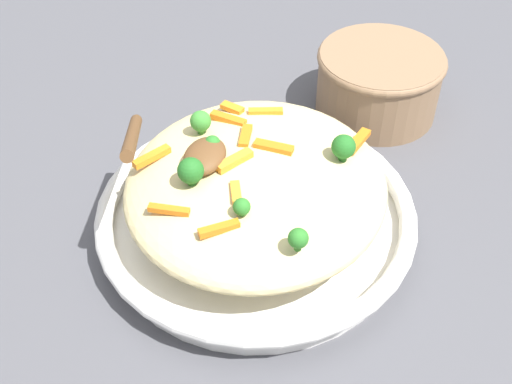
% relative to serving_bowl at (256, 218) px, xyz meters
% --- Properties ---
extents(ground_plane, '(2.40, 2.40, 0.00)m').
position_rel_serving_bowl_xyz_m(ground_plane, '(0.00, 0.00, -0.02)').
color(ground_plane, '#4C4C51').
extents(serving_bowl, '(0.33, 0.33, 0.04)m').
position_rel_serving_bowl_xyz_m(serving_bowl, '(0.00, 0.00, 0.00)').
color(serving_bowl, white).
rests_on(serving_bowl, ground_plane).
extents(pasta_mound, '(0.28, 0.26, 0.06)m').
position_rel_serving_bowl_xyz_m(pasta_mound, '(0.00, 0.00, 0.05)').
color(pasta_mound, '#DBC689').
rests_on(pasta_mound, serving_bowl).
extents(carrot_piece_0, '(0.03, 0.04, 0.01)m').
position_rel_serving_bowl_xyz_m(carrot_piece_0, '(0.09, -0.01, 0.07)').
color(carrot_piece_0, orange).
rests_on(carrot_piece_0, pasta_mound).
extents(carrot_piece_1, '(0.01, 0.04, 0.01)m').
position_rel_serving_bowl_xyz_m(carrot_piece_1, '(-0.02, 0.01, 0.08)').
color(carrot_piece_1, orange).
rests_on(carrot_piece_1, pasta_mound).
extents(carrot_piece_2, '(0.04, 0.03, 0.01)m').
position_rel_serving_bowl_xyz_m(carrot_piece_2, '(0.01, -0.02, 0.08)').
color(carrot_piece_2, orange).
rests_on(carrot_piece_2, pasta_mound).
extents(carrot_piece_3, '(0.03, 0.01, 0.01)m').
position_rel_serving_bowl_xyz_m(carrot_piece_3, '(-0.04, -0.02, 0.08)').
color(carrot_piece_3, orange).
rests_on(carrot_piece_3, pasta_mound).
extents(carrot_piece_4, '(0.02, 0.04, 0.01)m').
position_rel_serving_bowl_xyz_m(carrot_piece_4, '(-0.06, -0.05, 0.07)').
color(carrot_piece_4, orange).
rests_on(carrot_piece_4, pasta_mound).
extents(carrot_piece_5, '(0.02, 0.04, 0.01)m').
position_rel_serving_bowl_xyz_m(carrot_piece_5, '(-0.09, -0.01, 0.07)').
color(carrot_piece_5, orange).
rests_on(carrot_piece_5, pasta_mound).
extents(carrot_piece_6, '(0.03, 0.02, 0.01)m').
position_rel_serving_bowl_xyz_m(carrot_piece_6, '(0.05, -0.01, 0.08)').
color(carrot_piece_6, orange).
rests_on(carrot_piece_6, pasta_mound).
extents(carrot_piece_7, '(0.02, 0.03, 0.01)m').
position_rel_serving_bowl_xyz_m(carrot_piece_7, '(-0.09, -0.05, 0.07)').
color(carrot_piece_7, orange).
rests_on(carrot_piece_7, pasta_mound).
extents(carrot_piece_8, '(0.04, 0.03, 0.01)m').
position_rel_serving_bowl_xyz_m(carrot_piece_8, '(0.01, -0.10, 0.07)').
color(carrot_piece_8, orange).
rests_on(carrot_piece_8, pasta_mound).
extents(carrot_piece_9, '(0.04, 0.02, 0.01)m').
position_rel_serving_bowl_xyz_m(carrot_piece_9, '(-0.06, 0.09, 0.07)').
color(carrot_piece_9, orange).
rests_on(carrot_piece_9, pasta_mound).
extents(carrot_piece_10, '(0.01, 0.04, 0.01)m').
position_rel_serving_bowl_xyz_m(carrot_piece_10, '(0.08, -0.06, 0.07)').
color(carrot_piece_10, orange).
rests_on(carrot_piece_10, pasta_mound).
extents(broccoli_floret_0, '(0.02, 0.02, 0.02)m').
position_rel_serving_bowl_xyz_m(broccoli_floret_0, '(0.09, 0.06, 0.08)').
color(broccoli_floret_0, '#296820').
rests_on(broccoli_floret_0, pasta_mound).
extents(broccoli_floret_1, '(0.02, 0.02, 0.02)m').
position_rel_serving_bowl_xyz_m(broccoli_floret_1, '(-0.01, -0.05, 0.08)').
color(broccoli_floret_1, '#296820').
rests_on(broccoli_floret_1, pasta_mound).
extents(broccoli_floret_2, '(0.02, 0.02, 0.03)m').
position_rel_serving_bowl_xyz_m(broccoli_floret_2, '(-0.03, 0.08, 0.09)').
color(broccoli_floret_2, '#205B1C').
rests_on(broccoli_floret_2, pasta_mound).
extents(broccoli_floret_3, '(0.02, 0.02, 0.02)m').
position_rel_serving_bowl_xyz_m(broccoli_floret_3, '(0.07, 0.01, 0.08)').
color(broccoli_floret_3, '#296820').
rests_on(broccoli_floret_3, pasta_mound).
extents(broccoli_floret_4, '(0.02, 0.02, 0.03)m').
position_rel_serving_bowl_xyz_m(broccoli_floret_4, '(-0.04, -0.07, 0.09)').
color(broccoli_floret_4, '#377928').
rests_on(broccoli_floret_4, pasta_mound).
extents(broccoli_floret_5, '(0.03, 0.03, 0.03)m').
position_rel_serving_bowl_xyz_m(broccoli_floret_5, '(0.04, -0.05, 0.09)').
color(broccoli_floret_5, '#205B1C').
rests_on(broccoli_floret_5, pasta_mound).
extents(serving_spoon, '(0.13, 0.11, 0.08)m').
position_rel_serving_bowl_xyz_m(serving_spoon, '(0.02, -0.07, 0.09)').
color(serving_spoon, brown).
rests_on(serving_spoon, pasta_mound).
extents(companion_bowl, '(0.16, 0.16, 0.08)m').
position_rel_serving_bowl_xyz_m(companion_bowl, '(-0.25, 0.09, 0.02)').
color(companion_bowl, '#8C6B4C').
rests_on(companion_bowl, ground_plane).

